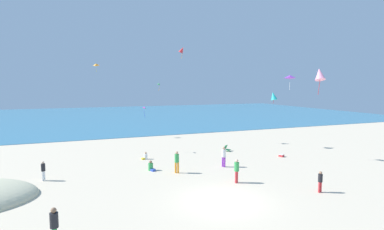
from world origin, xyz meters
name	(u,v)px	position (x,y,z in m)	size (l,w,h in m)	color
ground_plane	(173,161)	(0.00, 10.00, 0.00)	(120.00, 120.00, 0.00)	beige
ocean_water	(117,116)	(0.00, 53.87, 0.03)	(120.00, 60.00, 0.05)	teal
beach_chair_near_camera	(227,148)	(6.57, 12.00, 0.29)	(0.80, 0.82, 0.64)	#2D9956
cooler_box	(281,155)	(10.43, 7.90, 0.12)	(0.53, 0.54, 0.24)	red
person_0	(177,160)	(-0.78, 6.40, 1.01)	(0.48, 0.48, 1.75)	orange
person_1	(145,156)	(-2.21, 11.66, 0.26)	(0.61, 0.40, 0.71)	white
person_2	(320,180)	(6.58, -0.96, 0.81)	(0.32, 0.32, 1.40)	red
person_3	(54,224)	(-8.95, -1.99, 1.01)	(0.39, 0.39, 1.75)	green
person_4	(43,169)	(-10.43, 8.03, 0.84)	(0.39, 0.39, 1.45)	white
person_5	(151,167)	(-2.54, 7.81, 0.30)	(0.60, 0.74, 0.82)	green
person_6	(224,155)	(3.49, 6.66, 1.01)	(0.47, 0.47, 1.75)	purple
person_7	(237,169)	(2.47, 2.65, 0.99)	(0.48, 0.48, 1.71)	red
kite_teal	(273,96)	(12.30, 11.97, 5.78)	(1.03, 1.13, 1.31)	#1EADAD
kite_orange	(96,65)	(-5.67, 25.92, 9.70)	(0.91, 0.87, 1.17)	orange
kite_magenta	(145,108)	(-1.59, 14.65, 4.65)	(0.36, 0.45, 1.18)	#DB3DA8
kite_purple	(290,77)	(10.44, 7.03, 7.73)	(0.98, 0.97, 1.40)	purple
kite_red	(182,50)	(3.70, 18.20, 11.14)	(1.00, 0.93, 1.46)	red
kite_green	(159,84)	(3.26, 27.41, 7.15)	(0.62, 0.66, 1.18)	green
kite_pink	(320,74)	(8.13, 1.08, 7.71)	(0.95, 1.10, 1.98)	pink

